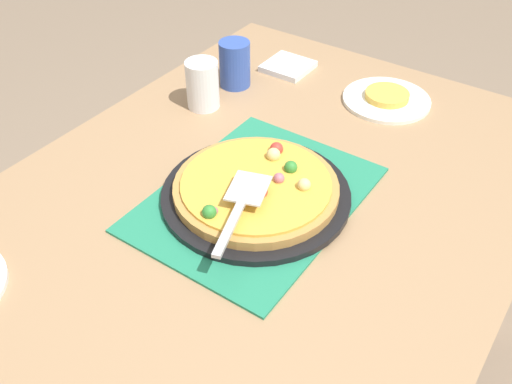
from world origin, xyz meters
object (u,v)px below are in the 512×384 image
object	(u,v)px
pizza_pan	(256,195)
cup_near	(235,64)
served_slice_left	(387,95)
napkin_stack	(288,66)
plate_near_left	(386,100)
pizza_server	(241,204)
cup_far	(203,85)
pizza	(257,187)

from	to	relation	value
pizza_pan	cup_near	size ratio (longest dim) A/B	3.17
served_slice_left	napkin_stack	size ratio (longest dim) A/B	0.92
plate_near_left	served_slice_left	distance (m)	0.01
plate_near_left	pizza_pan	bearing A→B (deg)	-6.36
plate_near_left	napkin_stack	size ratio (longest dim) A/B	1.83
served_slice_left	pizza_server	size ratio (longest dim) A/B	0.47
plate_near_left	pizza_server	distance (m)	0.60
plate_near_left	pizza_server	bearing A→B (deg)	-2.42
served_slice_left	cup_near	xyz separation A→B (m)	(0.15, -0.37, 0.04)
pizza_server	napkin_stack	bearing A→B (deg)	-155.59
plate_near_left	pizza_server	size ratio (longest dim) A/B	0.95
cup_far	napkin_stack	size ratio (longest dim) A/B	1.00
pizza_pan	plate_near_left	distance (m)	0.50
pizza_pan	cup_near	bearing A→B (deg)	-138.72
cup_far	pizza_server	world-z (taller)	cup_far
pizza	cup_far	xyz separation A→B (m)	(-0.22, -0.31, 0.03)
pizza_pan	pizza_server	world-z (taller)	pizza_server
served_slice_left	plate_near_left	bearing A→B (deg)	-90.00
pizza_pan	napkin_stack	xyz separation A→B (m)	(-0.51, -0.24, -0.01)
plate_near_left	napkin_stack	world-z (taller)	napkin_stack
pizza	plate_near_left	world-z (taller)	pizza
plate_near_left	served_slice_left	size ratio (longest dim) A/B	2.00
pizza_server	pizza_pan	bearing A→B (deg)	-161.76
pizza_server	cup_far	bearing A→B (deg)	-132.65
pizza_pan	cup_near	distance (m)	0.47
pizza_pan	pizza	bearing A→B (deg)	143.55
pizza	cup_near	distance (m)	0.47
pizza_pan	pizza_server	size ratio (longest dim) A/B	1.64
plate_near_left	cup_near	xyz separation A→B (m)	(0.15, -0.37, 0.06)
pizza	pizza_server	world-z (taller)	pizza_server
pizza_pan	napkin_stack	size ratio (longest dim) A/B	3.17
plate_near_left	cup_near	distance (m)	0.40
napkin_stack	pizza	bearing A→B (deg)	25.60
pizza_pan	served_slice_left	xyz separation A→B (m)	(-0.50, 0.06, 0.01)
cup_near	napkin_stack	bearing A→B (deg)	155.75
pizza_pan	napkin_stack	world-z (taller)	pizza_pan
served_slice_left	napkin_stack	distance (m)	0.30
napkin_stack	plate_near_left	bearing A→B (deg)	89.00
pizza_pan	cup_far	distance (m)	0.39
cup_far	napkin_stack	xyz separation A→B (m)	(-0.28, 0.07, -0.05)
cup_far	pizza_server	bearing A→B (deg)	47.35
served_slice_left	cup_far	size ratio (longest dim) A/B	0.92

